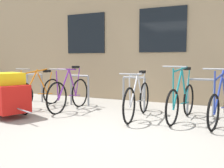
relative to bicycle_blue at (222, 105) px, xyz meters
name	(u,v)px	position (x,y,z in m)	size (l,w,h in m)	color
ground_plane	(117,133)	(-1.56, -1.34, -0.37)	(42.00, 42.00, 0.00)	#9E998E
storefront_building	(182,14)	(-1.56, 5.40, 2.65)	(28.00, 7.12, 6.05)	tan
bike_rack	(134,90)	(-1.92, 0.56, 0.12)	(6.58, 0.05, 0.81)	gray
bicycle_blue	(222,105)	(0.00, 0.00, 0.00)	(0.56, 1.66, 1.08)	black
bicycle_teal	(181,100)	(-0.75, 0.05, 0.02)	(0.45, 1.71, 1.11)	black
bicycle_silver	(138,99)	(-1.61, -0.10, 0.02)	(0.44, 1.80, 0.98)	black
bicycle_orange	(38,92)	(-4.29, -0.04, 0.01)	(0.44, 1.76, 1.01)	black
bicycle_purple	(69,93)	(-3.34, -0.05, 0.03)	(0.44, 1.70, 1.07)	black
bike_trailer	(8,94)	(-4.11, -1.18, 0.12)	(1.46, 0.89, 0.95)	red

